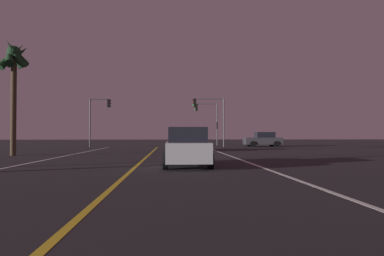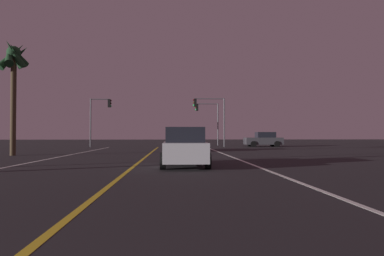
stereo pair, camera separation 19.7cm
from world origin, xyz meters
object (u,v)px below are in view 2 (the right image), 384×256
(car_crossing_side, at_px, (264,140))
(car_lead_same_lane, at_px, (184,148))
(traffic_light_near_right, at_px, (209,111))
(traffic_light_near_left, at_px, (100,112))
(car_ahead_far, at_px, (182,141))
(traffic_light_far_right, at_px, (207,114))
(palm_tree_left_mid, at_px, (14,64))

(car_crossing_side, distance_m, car_lead_same_lane, 25.95)
(car_crossing_side, relative_size, car_lead_same_lane, 1.00)
(traffic_light_near_right, bearing_deg, traffic_light_near_left, 0.00)
(car_lead_same_lane, bearing_deg, car_ahead_far, -1.06)
(traffic_light_near_right, relative_size, traffic_light_far_right, 1.01)
(car_lead_same_lane, bearing_deg, traffic_light_near_left, 20.26)
(car_ahead_far, relative_size, palm_tree_left_mid, 0.55)
(car_crossing_side, height_order, palm_tree_left_mid, palm_tree_left_mid)
(car_lead_same_lane, relative_size, traffic_light_near_left, 0.80)
(car_ahead_far, height_order, car_lead_same_lane, same)
(car_lead_same_lane, distance_m, traffic_light_far_right, 29.30)
(traffic_light_near_right, bearing_deg, car_lead_same_lane, 81.30)
(car_crossing_side, bearing_deg, traffic_light_near_left, 1.82)
(car_lead_same_lane, bearing_deg, palm_tree_left_mid, 53.26)
(traffic_light_near_right, distance_m, traffic_light_far_right, 5.51)
(car_lead_same_lane, relative_size, traffic_light_far_right, 0.79)
(car_crossing_side, distance_m, traffic_light_far_right, 8.47)
(car_ahead_far, relative_size, traffic_light_near_left, 0.80)
(traffic_light_far_right, bearing_deg, car_ahead_far, 76.15)
(car_lead_same_lane, relative_size, palm_tree_left_mid, 0.55)
(car_lead_same_lane, height_order, traffic_light_far_right, traffic_light_far_right)
(car_lead_same_lane, bearing_deg, car_crossing_side, -22.62)
(traffic_light_far_right, bearing_deg, car_crossing_side, 141.22)
(traffic_light_near_right, xyz_separation_m, traffic_light_far_right, (0.29, 5.50, -0.08))
(car_crossing_side, height_order, traffic_light_near_left, traffic_light_near_left)
(traffic_light_near_left, height_order, palm_tree_left_mid, palm_tree_left_mid)
(car_crossing_side, bearing_deg, traffic_light_near_right, 5.27)
(car_crossing_side, bearing_deg, traffic_light_far_right, -38.78)
(car_crossing_side, relative_size, traffic_light_far_right, 0.79)
(car_crossing_side, relative_size, car_ahead_far, 1.00)
(car_lead_same_lane, height_order, traffic_light_near_left, traffic_light_near_left)
(traffic_light_near_right, bearing_deg, car_crossing_side, -174.73)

